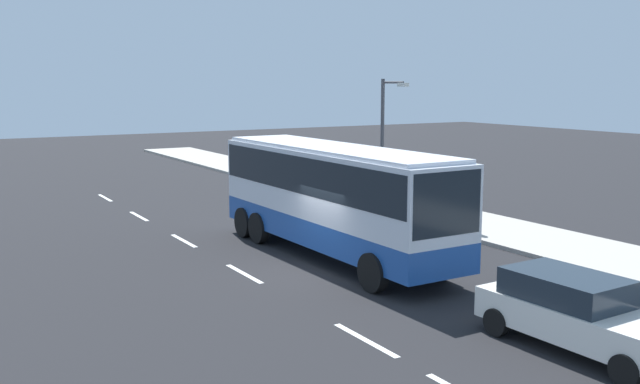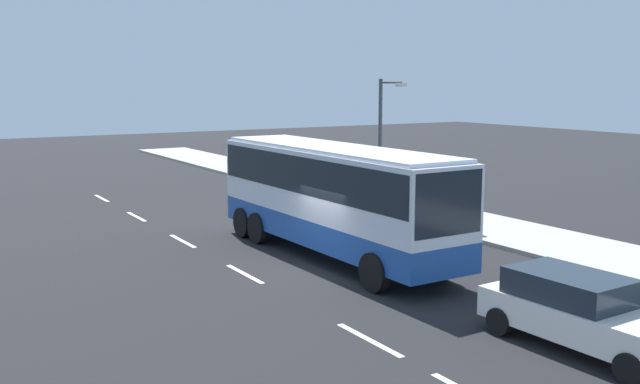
% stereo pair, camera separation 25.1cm
% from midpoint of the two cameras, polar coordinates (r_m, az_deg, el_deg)
% --- Properties ---
extents(ground_plane, '(120.00, 120.00, 0.00)m').
position_cam_midpoint_polar(ground_plane, '(21.66, 0.40, -6.37)').
color(ground_plane, black).
extents(sidewalk_curb, '(80.00, 4.00, 0.15)m').
position_cam_midpoint_polar(sidewalk_curb, '(27.09, 16.47, -3.48)').
color(sidewalk_curb, '#A8A399').
rests_on(sidewalk_curb, ground_plane).
extents(lane_centreline, '(33.93, 0.16, 0.01)m').
position_cam_midpoint_polar(lane_centreline, '(21.59, -5.92, -6.46)').
color(lane_centreline, white).
rests_on(lane_centreline, ground_plane).
extents(coach_bus, '(11.01, 2.75, 3.64)m').
position_cam_midpoint_polar(coach_bus, '(22.93, 1.39, 0.22)').
color(coach_bus, '#1E4C9E').
rests_on(coach_bus, ground_plane).
extents(car_white_minivan, '(4.60, 2.02, 1.59)m').
position_cam_midpoint_polar(car_white_minivan, '(16.33, 20.36, -8.98)').
color(car_white_minivan, white).
rests_on(car_white_minivan, ground_plane).
extents(pedestrian_near_curb, '(0.32, 0.32, 1.69)m').
position_cam_midpoint_polar(pedestrian_near_curb, '(26.96, 12.21, -1.09)').
color(pedestrian_near_curb, '#38334C').
rests_on(pedestrian_near_curb, sidewalk_curb).
extents(street_lamp, '(1.75, 0.24, 5.66)m').
position_cam_midpoint_polar(street_lamp, '(30.86, 5.48, 4.68)').
color(street_lamp, '#47474C').
rests_on(street_lamp, sidewalk_curb).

